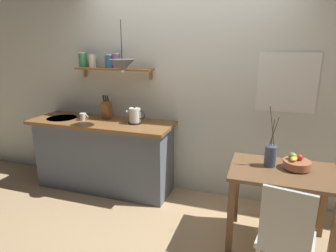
{
  "coord_description": "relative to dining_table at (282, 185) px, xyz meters",
  "views": [
    {
      "loc": [
        0.91,
        -2.81,
        1.87
      ],
      "look_at": [
        -0.1,
        0.25,
        0.95
      ],
      "focal_mm": 31.5,
      "sensor_mm": 36.0,
      "label": 1
    }
  ],
  "objects": [
    {
      "name": "knife_block",
      "position": [
        -2.11,
        0.61,
        0.42
      ],
      "size": [
        0.11,
        0.17,
        0.31
      ],
      "color": "brown",
      "rests_on": "kitchen_counter"
    },
    {
      "name": "wall_shelf",
      "position": [
        -2.13,
        0.68,
        0.98
      ],
      "size": [
        1.03,
        0.2,
        0.32
      ],
      "color": "brown"
    },
    {
      "name": "electric_kettle",
      "position": [
        -1.68,
        0.52,
        0.39
      ],
      "size": [
        0.24,
        0.16,
        0.22
      ],
      "color": "black",
      "rests_on": "kitchen_counter"
    },
    {
      "name": "kitchen_counter",
      "position": [
        -2.13,
        0.51,
        -0.16
      ],
      "size": [
        1.83,
        0.63,
        0.92
      ],
      "color": "slate",
      "rests_on": "ground_plane"
    },
    {
      "name": "fruit_bowl",
      "position": [
        0.11,
        0.07,
        0.2
      ],
      "size": [
        0.24,
        0.24,
        0.14
      ],
      "color": "#BC704C",
      "rests_on": "dining_table"
    },
    {
      "name": "dining_table",
      "position": [
        0.0,
        0.0,
        0.0
      ],
      "size": [
        0.93,
        0.64,
        0.77
      ],
      "color": "brown",
      "rests_on": "ground_plane"
    },
    {
      "name": "back_wall",
      "position": [
        -0.93,
        0.84,
        0.72
      ],
      "size": [
        6.8,
        0.11,
        2.7
      ],
      "color": "silver",
      "rests_on": "ground_plane"
    },
    {
      "name": "twig_vase",
      "position": [
        -0.12,
        0.06,
        0.25
      ],
      "size": [
        0.1,
        0.1,
        0.56
      ],
      "color": "#475675",
      "rests_on": "dining_table"
    },
    {
      "name": "coffee_mug_by_sink",
      "position": [
        -2.37,
        0.46,
        0.34
      ],
      "size": [
        0.12,
        0.08,
        0.09
      ],
      "color": "white",
      "rests_on": "kitchen_counter"
    },
    {
      "name": "dining_chair_near",
      "position": [
        0.01,
        -0.64,
        -0.1
      ],
      "size": [
        0.45,
        0.45,
        0.94
      ],
      "color": "silver",
      "rests_on": "ground_plane"
    },
    {
      "name": "pendant_lamp",
      "position": [
        -1.74,
        0.37,
        0.99
      ],
      "size": [
        0.28,
        0.28,
        0.55
      ],
      "color": "black"
    },
    {
      "name": "ground_plane",
      "position": [
        -1.13,
        0.19,
        -0.63
      ],
      "size": [
        14.0,
        14.0,
        0.0
      ],
      "primitive_type": "plane",
      "color": "tan"
    }
  ]
}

